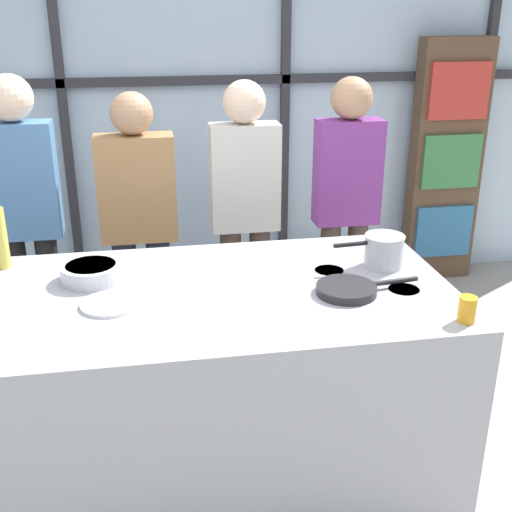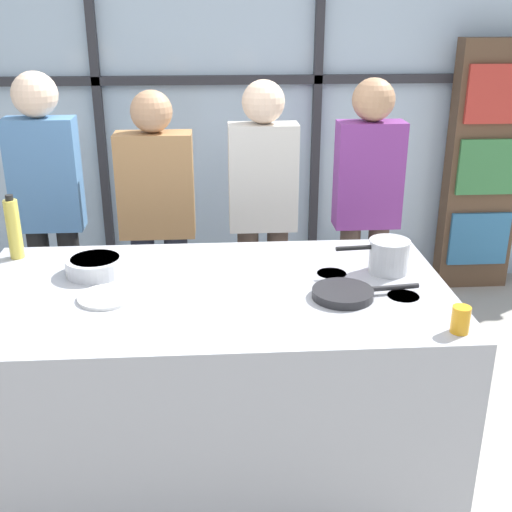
{
  "view_description": "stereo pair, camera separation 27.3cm",
  "coord_description": "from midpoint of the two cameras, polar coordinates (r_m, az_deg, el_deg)",
  "views": [
    {
      "loc": [
        -0.24,
        -2.4,
        2.05
      ],
      "look_at": [
        0.2,
        0.1,
        1.04
      ],
      "focal_mm": 45.0,
      "sensor_mm": 36.0,
      "label": 1
    },
    {
      "loc": [
        0.03,
        -2.43,
        2.05
      ],
      "look_at": [
        0.2,
        0.1,
        1.04
      ],
      "focal_mm": 45.0,
      "sensor_mm": 36.0,
      "label": 2
    }
  ],
  "objects": [
    {
      "name": "ground_plane",
      "position": [
        3.17,
        -5.98,
        -18.68
      ],
      "size": [
        18.0,
        18.0,
        0.0
      ],
      "primitive_type": "plane",
      "color": "#ADA89E"
    },
    {
      "name": "back_window_wall",
      "position": [
        4.67,
        -8.8,
        13.53
      ],
      "size": [
        6.4,
        0.1,
        2.8
      ],
      "color": "silver",
      "rests_on": "ground_plane"
    },
    {
      "name": "bookshelf",
      "position": [
        5.03,
        15.04,
        7.93
      ],
      "size": [
        0.53,
        0.19,
        1.82
      ],
      "color": "brown",
      "rests_on": "ground_plane"
    },
    {
      "name": "demo_island",
      "position": [
        2.89,
        -6.32,
        -11.6
      ],
      "size": [
        1.99,
        1.08,
        0.94
      ],
      "color": "#A8AAB2",
      "rests_on": "ground_plane"
    },
    {
      "name": "spectator_far_left",
      "position": [
        3.7,
        -21.89,
        3.8
      ],
      "size": [
        0.38,
        0.24,
        1.72
      ],
      "rotation": [
        0.0,
        0.0,
        3.14
      ],
      "color": "black",
      "rests_on": "ground_plane"
    },
    {
      "name": "spectator_center_left",
      "position": [
        3.65,
        -12.5,
        3.15
      ],
      "size": [
        0.42,
        0.23,
        1.62
      ],
      "rotation": [
        0.0,
        0.0,
        3.14
      ],
      "color": "#232838",
      "rests_on": "ground_plane"
    },
    {
      "name": "spectator_center_right",
      "position": [
        3.65,
        -3.14,
        4.47
      ],
      "size": [
        0.38,
        0.23,
        1.66
      ],
      "rotation": [
        0.0,
        0.0,
        3.14
      ],
      "color": "#47382D",
      "rests_on": "ground_plane"
    },
    {
      "name": "spectator_far_right",
      "position": [
        3.76,
        5.97,
        5.04
      ],
      "size": [
        0.37,
        0.23,
        1.67
      ],
      "rotation": [
        0.0,
        0.0,
        3.14
      ],
      "color": "#47382D",
      "rests_on": "ground_plane"
    },
    {
      "name": "frying_pan",
      "position": [
        2.62,
        5.26,
        -3.0
      ],
      "size": [
        0.45,
        0.25,
        0.04
      ],
      "color": "#232326",
      "rests_on": "demo_island"
    },
    {
      "name": "saucepan",
      "position": [
        2.88,
        8.63,
        0.47
      ],
      "size": [
        0.33,
        0.18,
        0.15
      ],
      "color": "silver",
      "rests_on": "demo_island"
    },
    {
      "name": "white_plate",
      "position": [
        2.61,
        -15.8,
        -4.19
      ],
      "size": [
        0.23,
        0.23,
        0.01
      ],
      "primitive_type": "cylinder",
      "color": "white",
      "rests_on": "demo_island"
    },
    {
      "name": "mixing_bowl",
      "position": [
        2.85,
        -17.13,
        -1.41
      ],
      "size": [
        0.26,
        0.26,
        0.07
      ],
      "color": "silver",
      "rests_on": "demo_island"
    },
    {
      "name": "oil_bottle",
      "position": [
        3.09,
        -24.21,
        1.46
      ],
      "size": [
        0.06,
        0.06,
        0.3
      ],
      "color": "#E0CC4C",
      "rests_on": "demo_island"
    },
    {
      "name": "juice_glass_near",
      "position": [
        2.46,
        15.28,
        -4.68
      ],
      "size": [
        0.07,
        0.07,
        0.1
      ],
      "primitive_type": "cylinder",
      "color": "orange",
      "rests_on": "demo_island"
    }
  ]
}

